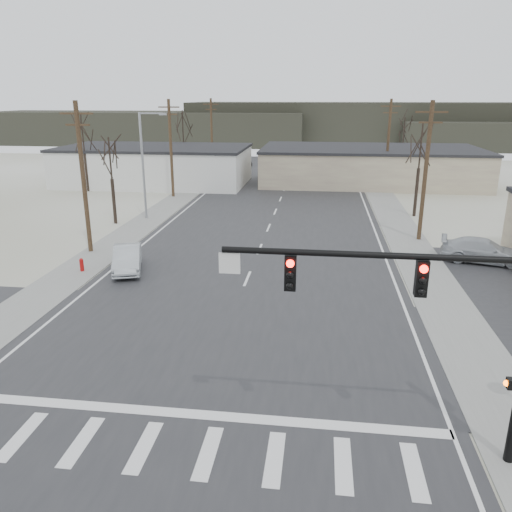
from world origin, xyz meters
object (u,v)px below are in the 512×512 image
Objects in this scene: car_far_a at (328,178)px; sedan_crossing at (127,258)px; car_far_b at (246,161)px; car_parked_silver at (483,251)px; traffic_signal_mast at (460,312)px; fire_hydrant at (82,265)px.

sedan_crossing is at bearing 82.45° from car_far_a.
car_far_b is at bearing -39.46° from car_far_a.
sedan_crossing is at bearing 114.67° from car_parked_silver.
sedan_crossing is at bearing 136.16° from traffic_signal_mast.
sedan_crossing is 49.71m from car_far_b.
car_far_a is at bearing 51.48° from sedan_crossing.
car_far_a is at bearing 93.47° from traffic_signal_mast.
traffic_signal_mast is at bearing -38.13° from fire_hydrant.
traffic_signal_mast is 1.71× the size of car_parked_silver.
fire_hydrant is at bearing 141.87° from traffic_signal_mast.
car_far_b is at bearing 71.81° from sedan_crossing.
fire_hydrant is 37.42m from car_far_a.
fire_hydrant is 0.17× the size of car_parked_silver.
traffic_signal_mast is 1.79× the size of car_far_a.
fire_hydrant is 50.37m from car_far_b.
car_parked_silver is at bearing -6.88° from sedan_crossing.
car_far_a is 0.96× the size of car_parked_silver.
traffic_signal_mast is 66.43m from car_far_b.
car_far_b is at bearing 86.93° from fire_hydrant.
car_far_a is 30.76m from car_parked_silver.
sedan_crossing reaches higher than car_far_b.
car_far_a reaches higher than fire_hydrant.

